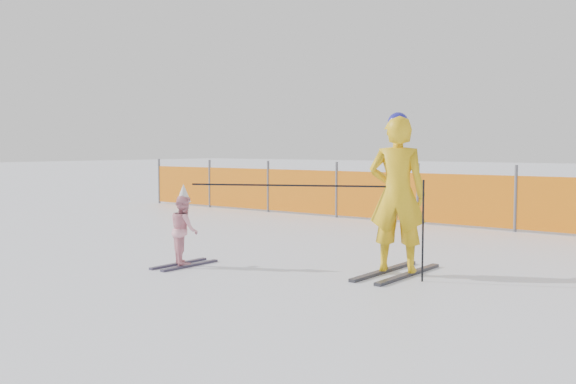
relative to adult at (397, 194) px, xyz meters
The scene contains 5 objects.
ground 1.94m from the adult, 141.63° to the right, with size 120.00×120.00×0.00m, color white.
adult is the anchor object (origin of this frame).
child 2.84m from the adult, 153.90° to the right, with size 0.56×0.97×1.09m.
ski_poles 0.86m from the adult, 145.77° to the right, with size 2.86×1.14×1.20m.
safety_fence 5.55m from the adult, 116.67° to the left, with size 15.56×0.06×1.25m.
Camera 1 is at (5.09, -6.02, 1.58)m, focal length 40.00 mm.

